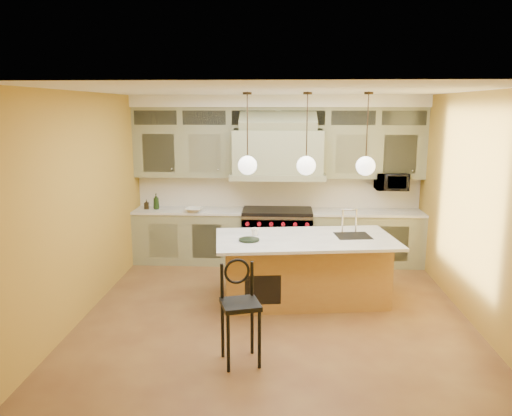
# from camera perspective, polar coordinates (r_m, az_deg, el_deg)

# --- Properties ---
(floor) EXTENTS (5.00, 5.00, 0.00)m
(floor) POSITION_cam_1_polar(r_m,az_deg,el_deg) (6.88, 2.21, -11.66)
(floor) COLOR brown
(floor) RESTS_ON ground
(ceiling) EXTENTS (5.00, 5.00, 0.00)m
(ceiling) POSITION_cam_1_polar(r_m,az_deg,el_deg) (6.33, 2.41, 13.25)
(ceiling) COLOR white
(ceiling) RESTS_ON wall_back
(wall_back) EXTENTS (5.00, 0.00, 5.00)m
(wall_back) POSITION_cam_1_polar(r_m,az_deg,el_deg) (8.92, 2.51, 3.38)
(wall_back) COLOR #AF8630
(wall_back) RESTS_ON ground
(wall_front) EXTENTS (5.00, 0.00, 5.00)m
(wall_front) POSITION_cam_1_polar(r_m,az_deg,el_deg) (4.03, 1.85, -6.64)
(wall_front) COLOR #AF8630
(wall_front) RESTS_ON ground
(wall_left) EXTENTS (0.00, 5.00, 5.00)m
(wall_left) POSITION_cam_1_polar(r_m,az_deg,el_deg) (6.94, -18.80, 0.47)
(wall_left) COLOR #AF8630
(wall_left) RESTS_ON ground
(wall_right) EXTENTS (0.00, 5.00, 5.00)m
(wall_right) POSITION_cam_1_polar(r_m,az_deg,el_deg) (6.89, 23.57, 0.04)
(wall_right) COLOR #AF8630
(wall_right) RESTS_ON ground
(back_cabinetry) EXTENTS (5.00, 0.77, 2.90)m
(back_cabinetry) POSITION_cam_1_polar(r_m,az_deg,el_deg) (8.65, 2.49, 3.01)
(back_cabinetry) COLOR gray
(back_cabinetry) RESTS_ON floor
(range) EXTENTS (1.20, 0.74, 0.96)m
(range) POSITION_cam_1_polar(r_m,az_deg,el_deg) (8.76, 2.43, -3.20)
(range) COLOR silver
(range) RESTS_ON floor
(kitchen_island) EXTENTS (2.61, 1.61, 1.35)m
(kitchen_island) POSITION_cam_1_polar(r_m,az_deg,el_deg) (7.14, 5.57, -6.79)
(kitchen_island) COLOR #A06E38
(kitchen_island) RESTS_ON floor
(counter_stool) EXTENTS (0.48, 0.48, 1.11)m
(counter_stool) POSITION_cam_1_polar(r_m,az_deg,el_deg) (5.39, -1.86, -11.12)
(counter_stool) COLOR black
(counter_stool) RESTS_ON floor
(microwave) EXTENTS (0.54, 0.37, 0.30)m
(microwave) POSITION_cam_1_polar(r_m,az_deg,el_deg) (8.87, 15.21, 2.95)
(microwave) COLOR black
(microwave) RESTS_ON back_cabinetry
(oil_bottle_a) EXTENTS (0.11, 0.11, 0.28)m
(oil_bottle_a) POSITION_cam_1_polar(r_m,az_deg,el_deg) (8.91, -11.34, 0.75)
(oil_bottle_a) COLOR black
(oil_bottle_a) RESTS_ON back_cabinetry
(oil_bottle_b) EXTENTS (0.08, 0.08, 0.17)m
(oil_bottle_b) POSITION_cam_1_polar(r_m,az_deg,el_deg) (8.97, -12.40, 0.42)
(oil_bottle_b) COLOR black
(oil_bottle_b) RESTS_ON back_cabinetry
(fruit_bowl) EXTENTS (0.32, 0.32, 0.07)m
(fruit_bowl) POSITION_cam_1_polar(r_m,az_deg,el_deg) (8.56, -7.13, -0.25)
(fruit_bowl) COLOR silver
(fruit_bowl) RESTS_ON back_cabinetry
(cup) EXTENTS (0.12, 0.12, 0.10)m
(cup) POSITION_cam_1_polar(r_m,az_deg,el_deg) (7.05, -0.14, -2.73)
(cup) COLOR white
(cup) RESTS_ON kitchen_island
(pendant_left) EXTENTS (0.26, 0.26, 1.11)m
(pendant_left) POSITION_cam_1_polar(r_m,az_deg,el_deg) (6.84, -0.98, 5.15)
(pendant_left) COLOR #2D2319
(pendant_left) RESTS_ON ceiling
(pendant_center) EXTENTS (0.26, 0.26, 1.11)m
(pendant_center) POSITION_cam_1_polar(r_m,az_deg,el_deg) (6.83, 5.76, 5.09)
(pendant_center) COLOR #2D2319
(pendant_center) RESTS_ON ceiling
(pendant_right) EXTENTS (0.26, 0.26, 1.11)m
(pendant_right) POSITION_cam_1_polar(r_m,az_deg,el_deg) (6.91, 12.42, 4.95)
(pendant_right) COLOR #2D2319
(pendant_right) RESTS_ON ceiling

